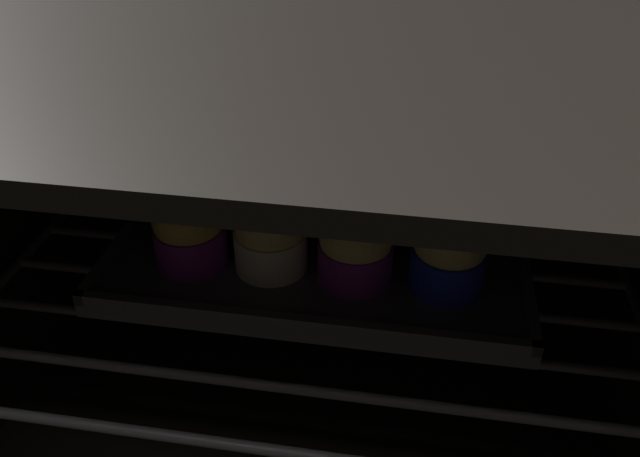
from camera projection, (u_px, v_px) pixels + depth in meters
The scene contains 11 objects.
oven_cavity at pixel (325, 216), 60.56cm from camera, with size 59.00×47.00×37.00cm.
oven_rack at pixel (317, 274), 58.98cm from camera, with size 54.80×42.00×0.80cm.
baking_tray at pixel (320, 253), 59.75cm from camera, with size 36.18×21.82×2.20cm.
muffin_row0_col0 at pixel (189, 227), 55.94cm from camera, with size 6.22×6.22×8.19cm.
muffin_row0_col1 at pixel (270, 233), 55.44cm from camera, with size 6.22×6.22×7.40cm.
muffin_row0_col2 at pixel (356, 245), 54.05cm from camera, with size 6.22×6.22×7.27cm.
muffin_row0_col3 at pixel (450, 249), 53.16cm from camera, with size 6.22×6.22×8.27cm.
muffin_row1_col0 at pixel (214, 185), 62.01cm from camera, with size 6.59×6.59×7.50cm.
muffin_row1_col1 at pixel (284, 192), 61.32cm from camera, with size 6.22×6.22×7.18cm.
muffin_row1_col2 at pixel (365, 197), 59.51cm from camera, with size 6.37×6.37×7.93cm.
muffin_row1_col3 at pixel (449, 205), 59.24cm from camera, with size 6.36×6.36×7.31cm.
Camera 1 is at (7.87, -24.03, 49.84)cm, focal length 37.31 mm.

